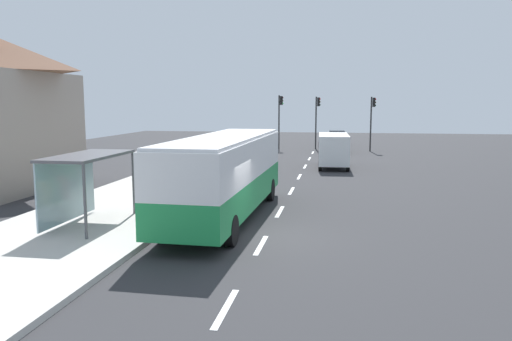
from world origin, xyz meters
TOP-DOWN VIEW (x-y plane):
  - ground_plane at (0.00, 14.00)m, footprint 56.00×92.00m
  - sidewalk_platform at (-6.40, 2.00)m, footprint 6.20×30.00m
  - lane_stripe_seg_0 at (0.25, -6.00)m, footprint 0.16×2.20m
  - lane_stripe_seg_1 at (0.25, -1.00)m, footprint 0.16×2.20m
  - lane_stripe_seg_2 at (0.25, 4.00)m, footprint 0.16×2.20m
  - lane_stripe_seg_3 at (0.25, 9.00)m, footprint 0.16×2.20m
  - lane_stripe_seg_4 at (0.25, 14.00)m, footprint 0.16×2.20m
  - lane_stripe_seg_5 at (0.25, 19.00)m, footprint 0.16×2.20m
  - lane_stripe_seg_6 at (0.25, 24.00)m, footprint 0.16×2.20m
  - lane_stripe_seg_7 at (0.25, 29.00)m, footprint 0.16×2.20m
  - bus at (-1.71, 2.52)m, footprint 2.77×11.07m
  - white_van at (2.20, 18.90)m, footprint 2.21×5.28m
  - sedan_near at (2.30, 37.49)m, footprint 1.93×4.44m
  - sedan_far at (2.30, 30.02)m, footprint 2.01×4.48m
  - recycling_bin_yellow at (-4.20, 2.83)m, footprint 0.52×0.52m
  - recycling_bin_green at (-4.20, 3.53)m, footprint 0.52×0.52m
  - recycling_bin_red at (-4.20, 4.23)m, footprint 0.52×0.52m
  - traffic_light_near_side at (5.50, 31.20)m, footprint 0.49×0.28m
  - traffic_light_far_side at (-3.10, 32.00)m, footprint 0.49×0.28m
  - traffic_light_median at (0.40, 32.80)m, footprint 0.49×0.28m
  - bus_shelter at (-6.41, 0.09)m, footprint 1.80×4.00m

SIDE VIEW (x-z plane):
  - ground_plane at x=0.00m, z-range -0.04..0.00m
  - lane_stripe_seg_0 at x=0.25m, z-range 0.00..0.01m
  - lane_stripe_seg_1 at x=0.25m, z-range 0.00..0.01m
  - lane_stripe_seg_2 at x=0.25m, z-range 0.00..0.01m
  - lane_stripe_seg_3 at x=0.25m, z-range 0.00..0.01m
  - lane_stripe_seg_4 at x=0.25m, z-range 0.00..0.01m
  - lane_stripe_seg_5 at x=0.25m, z-range 0.00..0.01m
  - lane_stripe_seg_6 at x=0.25m, z-range 0.00..0.01m
  - lane_stripe_seg_7 at x=0.25m, z-range 0.00..0.01m
  - sidewalk_platform at x=-6.40m, z-range 0.00..0.18m
  - recycling_bin_yellow at x=-4.20m, z-range 0.18..1.13m
  - recycling_bin_green at x=-4.20m, z-range 0.18..1.13m
  - recycling_bin_red at x=-4.20m, z-range 0.18..1.13m
  - sedan_near at x=2.30m, z-range 0.03..1.55m
  - sedan_far at x=2.30m, z-range 0.03..1.55m
  - white_van at x=2.20m, z-range 0.19..2.49m
  - bus at x=-1.71m, z-range 0.24..3.45m
  - bus_shelter at x=-6.41m, z-range 0.85..3.35m
  - traffic_light_near_side at x=5.50m, z-range 0.82..5.83m
  - traffic_light_median at x=0.40m, z-range 0.83..5.87m
  - traffic_light_far_side at x=-3.10m, z-range 0.84..6.01m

